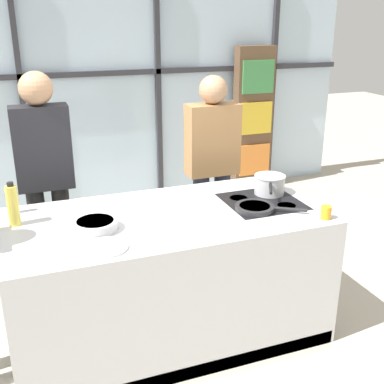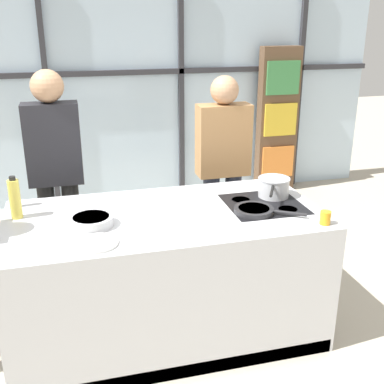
% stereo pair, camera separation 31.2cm
% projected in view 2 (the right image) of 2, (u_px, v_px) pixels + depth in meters
% --- Properties ---
extents(ground_plane, '(18.00, 18.00, 0.00)m').
position_uv_depth(ground_plane, '(167.00, 330.00, 3.51)').
color(ground_plane, '#BCB29E').
extents(back_window_wall, '(6.40, 0.10, 2.80)m').
position_uv_depth(back_window_wall, '(116.00, 84.00, 5.56)').
color(back_window_wall, silver).
rests_on(back_window_wall, ground_plane).
extents(bookshelf, '(0.50, 0.19, 1.81)m').
position_uv_depth(bookshelf, '(277.00, 121.00, 6.03)').
color(bookshelf, brown).
rests_on(bookshelf, ground_plane).
extents(demo_island, '(2.09, 1.03, 0.92)m').
position_uv_depth(demo_island, '(167.00, 275.00, 3.35)').
color(demo_island, silver).
rests_on(demo_island, ground_plane).
extents(spectator_far_left, '(0.42, 0.25, 1.78)m').
position_uv_depth(spectator_far_left, '(55.00, 166.00, 3.81)').
color(spectator_far_left, black).
rests_on(spectator_far_left, ground_plane).
extents(spectator_center_left, '(0.45, 0.24, 1.70)m').
position_uv_depth(spectator_center_left, '(223.00, 162.00, 4.17)').
color(spectator_center_left, '#232838').
rests_on(spectator_center_left, ground_plane).
extents(frying_pan, '(0.43, 0.33, 0.04)m').
position_uv_depth(frying_pan, '(255.00, 210.00, 3.21)').
color(frying_pan, '#232326').
rests_on(frying_pan, demo_island).
extents(saucepan, '(0.27, 0.39, 0.14)m').
position_uv_depth(saucepan, '(274.00, 187.00, 3.47)').
color(saucepan, silver).
rests_on(saucepan, demo_island).
extents(white_plate, '(0.26, 0.26, 0.01)m').
position_uv_depth(white_plate, '(96.00, 243.00, 2.77)').
color(white_plate, white).
rests_on(white_plate, demo_island).
extents(mixing_bowl, '(0.28, 0.28, 0.06)m').
position_uv_depth(mixing_bowl, '(91.00, 221.00, 3.00)').
color(mixing_bowl, silver).
rests_on(mixing_bowl, demo_island).
extents(oil_bottle, '(0.07, 0.07, 0.28)m').
position_uv_depth(oil_bottle, '(15.00, 199.00, 3.09)').
color(oil_bottle, '#E0CC4C').
rests_on(oil_bottle, demo_island).
extents(pepper_grinder, '(0.05, 0.05, 0.21)m').
position_uv_depth(pepper_grinder, '(17.00, 193.00, 3.28)').
color(pepper_grinder, '#332319').
rests_on(pepper_grinder, demo_island).
extents(juice_glass_near, '(0.07, 0.07, 0.09)m').
position_uv_depth(juice_glass_near, '(325.00, 218.00, 3.02)').
color(juice_glass_near, orange).
rests_on(juice_glass_near, demo_island).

